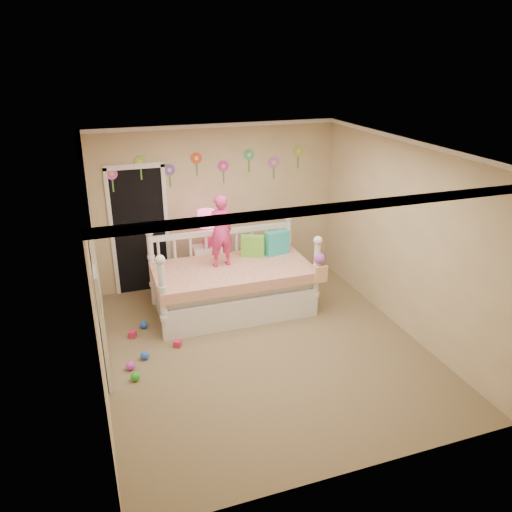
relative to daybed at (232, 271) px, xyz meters
name	(u,v)px	position (x,y,z in m)	size (l,w,h in m)	color
floor	(264,347)	(0.08, -1.13, -0.63)	(4.00, 4.50, 0.01)	#7F684C
ceiling	(265,148)	(0.08, -1.13, 1.97)	(4.00, 4.50, 0.01)	white
back_wall	(217,206)	(0.08, 1.12, 0.67)	(4.00, 0.01, 2.60)	tan
left_wall	(93,278)	(-1.92, -1.13, 0.67)	(0.01, 4.50, 2.60)	tan
right_wall	(405,237)	(2.08, -1.13, 0.67)	(0.01, 4.50, 2.60)	tan
crown_molding	(265,151)	(0.08, -1.13, 1.94)	(4.00, 4.50, 0.06)	white
daybed	(232,271)	(0.00, 0.00, 0.00)	(2.32, 1.25, 1.26)	white
pillow_turquoise	(277,243)	(0.79, 0.24, 0.26)	(0.37, 0.13, 0.37)	#24B7A4
pillow_lime	(253,246)	(0.41, 0.28, 0.24)	(0.35, 0.13, 0.33)	#6BCA3D
child	(220,231)	(-0.14, 0.10, 0.60)	(0.39, 0.25, 1.06)	#E1337F
nightstand	(209,269)	(-0.19, 0.72, -0.25)	(0.46, 0.35, 0.76)	white
table_lamp	(207,223)	(-0.19, 0.72, 0.53)	(0.27, 0.27, 0.60)	#F82164
closet_doorway	(140,230)	(-1.17, 1.10, 0.41)	(0.90, 0.04, 2.07)	black
flower_decals	(210,167)	(-0.01, 1.10, 1.31)	(3.40, 0.02, 0.50)	#B2668C
mirror_closet	(98,287)	(-1.88, -0.83, 0.42)	(0.07, 1.30, 2.10)	white
wall_picture	(97,292)	(-1.89, -2.03, 0.92)	(0.05, 0.34, 0.42)	white
hanging_bag	(319,269)	(1.10, -0.62, 0.14)	(0.20, 0.16, 0.36)	beige
toy_scatter	(152,345)	(-1.30, -0.69, -0.57)	(0.80, 1.30, 0.11)	#996666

